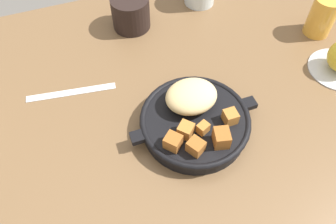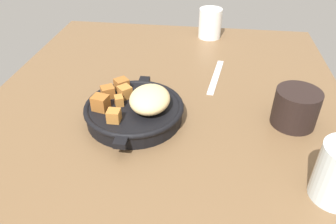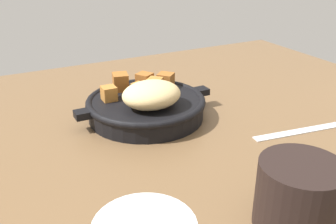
% 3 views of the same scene
% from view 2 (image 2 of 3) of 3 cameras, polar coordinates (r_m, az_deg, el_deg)
% --- Properties ---
extents(ground_plane, '(1.04, 0.84, 0.02)m').
position_cam_2_polar(ground_plane, '(0.74, -0.63, -0.27)').
color(ground_plane, brown).
extents(cast_iron_skillet, '(0.25, 0.21, 0.08)m').
position_cam_2_polar(cast_iron_skillet, '(0.69, -5.65, 0.62)').
color(cast_iron_skillet, black).
rests_on(cast_iron_skillet, ground_plane).
extents(butter_knife, '(0.19, 0.04, 0.00)m').
position_cam_2_polar(butter_knife, '(0.87, 8.33, 6.18)').
color(butter_knife, silver).
rests_on(butter_knife, ground_plane).
extents(coffee_mug_dark, '(0.09, 0.09, 0.08)m').
position_cam_2_polar(coffee_mug_dark, '(0.72, 21.37, 0.69)').
color(coffee_mug_dark, black).
rests_on(coffee_mug_dark, ground_plane).
extents(white_creamer_pitcher, '(0.07, 0.07, 0.09)m').
position_cam_2_polar(white_creamer_pitcher, '(1.10, 7.34, 15.09)').
color(white_creamer_pitcher, white).
rests_on(white_creamer_pitcher, ground_plane).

